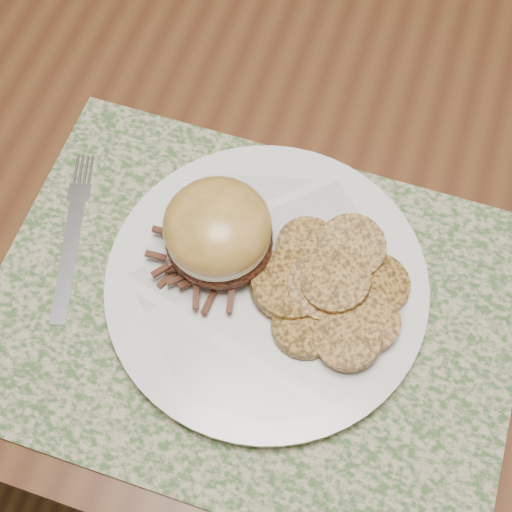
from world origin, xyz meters
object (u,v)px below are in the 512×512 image
at_px(dining_table, 487,176).
at_px(pork_sandwich, 218,232).
at_px(dinner_plate, 267,285).
at_px(fork, 73,234).

height_order(dining_table, pork_sandwich, pork_sandwich).
xyz_separation_m(dinner_plate, fork, (-0.18, -0.00, -0.01)).
bearing_deg(pork_sandwich, dining_table, 58.80).
xyz_separation_m(dinner_plate, pork_sandwich, (-0.05, 0.02, 0.04)).
relative_size(dining_table, pork_sandwich, 13.34).
bearing_deg(dinner_plate, dining_table, 52.86).
bearing_deg(dinner_plate, pork_sandwich, 162.16).
bearing_deg(pork_sandwich, dinner_plate, -3.17).
bearing_deg(fork, dining_table, 17.51).
relative_size(dinner_plate, fork, 1.55).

